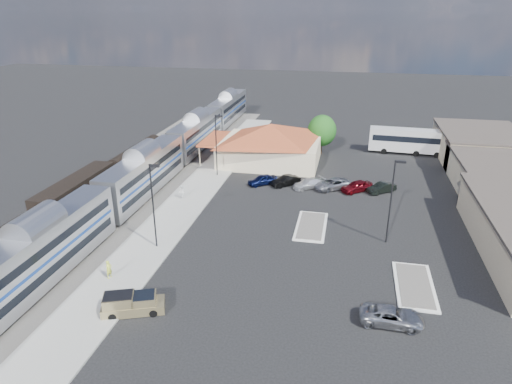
% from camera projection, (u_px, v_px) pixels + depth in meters
% --- Properties ---
extents(ground, '(280.00, 280.00, 0.00)m').
position_uv_depth(ground, '(273.00, 231.00, 49.96)').
color(ground, black).
rests_on(ground, ground).
extents(railbed, '(16.00, 100.00, 0.12)m').
position_uv_depth(railbed, '(129.00, 190.00, 61.16)').
color(railbed, '#4C4944').
rests_on(railbed, ground).
extents(platform, '(5.50, 92.00, 0.18)m').
position_uv_depth(platform, '(187.00, 201.00, 57.64)').
color(platform, gray).
rests_on(platform, ground).
extents(passenger_train, '(3.00, 104.00, 5.55)m').
position_uv_depth(passenger_train, '(144.00, 175.00, 58.56)').
color(passenger_train, silver).
rests_on(passenger_train, ground).
extents(freight_cars, '(2.80, 46.00, 4.00)m').
position_uv_depth(freight_cars, '(77.00, 195.00, 54.59)').
color(freight_cars, black).
rests_on(freight_cars, ground).
extents(station_depot, '(18.35, 12.24, 6.20)m').
position_uv_depth(station_depot, '(270.00, 143.00, 71.45)').
color(station_depot, beige).
rests_on(station_depot, ground).
extents(traffic_island_south, '(3.30, 7.50, 0.21)m').
position_uv_depth(traffic_island_south, '(311.00, 226.00, 50.99)').
color(traffic_island_south, silver).
rests_on(traffic_island_south, ground).
extents(traffic_island_north, '(3.30, 7.50, 0.21)m').
position_uv_depth(traffic_island_north, '(414.00, 285.00, 40.02)').
color(traffic_island_north, silver).
rests_on(traffic_island_north, ground).
extents(lamp_plat_s, '(1.08, 0.25, 9.00)m').
position_uv_depth(lamp_plat_s, '(153.00, 200.00, 44.57)').
color(lamp_plat_s, black).
rests_on(lamp_plat_s, ground).
extents(lamp_plat_n, '(1.08, 0.25, 9.00)m').
position_uv_depth(lamp_plat_n, '(217.00, 141.00, 64.56)').
color(lamp_plat_n, black).
rests_on(lamp_plat_n, ground).
extents(lamp_lot, '(1.08, 0.25, 9.00)m').
position_uv_depth(lamp_lot, '(392.00, 195.00, 45.69)').
color(lamp_lot, black).
rests_on(lamp_lot, ground).
extents(tree_depot, '(4.71, 4.71, 6.63)m').
position_uv_depth(tree_depot, '(322.00, 131.00, 75.14)').
color(tree_depot, '#382314').
rests_on(tree_depot, ground).
extents(pickup_truck, '(5.22, 3.41, 1.69)m').
position_uv_depth(pickup_truck, '(133.00, 304.00, 36.36)').
color(pickup_truck, '#9B8C5F').
rests_on(pickup_truck, ground).
extents(suv, '(5.01, 2.41, 1.37)m').
position_uv_depth(suv, '(392.00, 316.00, 35.07)').
color(suv, '#95979C').
rests_on(suv, ground).
extents(coach_bus, '(13.04, 3.51, 4.14)m').
position_uv_depth(coach_bus, '(409.00, 140.00, 76.01)').
color(coach_bus, silver).
rests_on(coach_bus, ground).
extents(person_a, '(0.60, 0.73, 1.73)m').
position_uv_depth(person_a, '(109.00, 269.00, 40.74)').
color(person_a, '#C3CF40').
rests_on(person_a, platform).
extents(person_b, '(0.82, 0.96, 1.71)m').
position_uv_depth(person_b, '(181.00, 192.00, 57.94)').
color(person_b, white).
rests_on(person_b, platform).
extents(parked_car_a, '(4.32, 3.80, 1.41)m').
position_uv_depth(parked_car_a, '(262.00, 180.00, 63.01)').
color(parked_car_a, '#0C143C').
rests_on(parked_car_a, ground).
extents(parked_car_b, '(4.13, 3.85, 1.38)m').
position_uv_depth(parked_car_b, '(286.00, 181.00, 62.69)').
color(parked_car_b, black).
rests_on(parked_car_b, ground).
extents(parked_car_c, '(4.76, 4.25, 1.33)m').
position_uv_depth(parked_car_c, '(309.00, 183.00, 61.82)').
color(parked_car_c, silver).
rests_on(parked_car_c, ground).
extents(parked_car_d, '(5.62, 4.89, 1.44)m').
position_uv_depth(parked_car_d, '(333.00, 184.00, 61.47)').
color(parked_car_d, gray).
rests_on(parked_car_d, ground).
extents(parked_car_e, '(4.60, 4.13, 1.51)m').
position_uv_depth(parked_car_e, '(357.00, 186.00, 60.58)').
color(parked_car_e, maroon).
rests_on(parked_car_e, ground).
extents(parked_car_f, '(4.07, 3.65, 1.34)m').
position_uv_depth(parked_car_f, '(381.00, 188.00, 60.28)').
color(parked_car_f, black).
rests_on(parked_car_f, ground).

